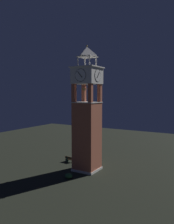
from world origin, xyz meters
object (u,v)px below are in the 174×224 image
trash_bin (67,159)px  park_bench (69,159)px  lamp_post (94,146)px  clock_tower (87,120)px

trash_bin → park_bench: bearing=92.2°
lamp_post → trash_bin: lamp_post is taller
lamp_post → trash_bin: bearing=-53.7°
park_bench → trash_bin: park_bench is taller
clock_tower → lamp_post: bearing=-163.9°
lamp_post → trash_bin: size_ratio=4.75×
park_bench → trash_bin: (0.01, -0.39, -0.08)m
park_bench → lamp_post: bearing=129.1°
clock_tower → trash_bin: 9.23m
clock_tower → trash_bin: clock_tower is taller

